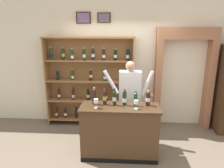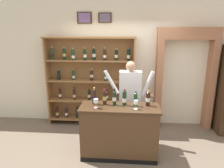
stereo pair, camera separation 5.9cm
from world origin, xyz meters
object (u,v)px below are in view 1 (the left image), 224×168
tasting_counter (120,131)px  tasting_bottle_riserva (136,99)px  shopkeeper (130,93)px  tasting_bottle_chianti (105,97)px  tasting_bottle_vin_santo (148,98)px  wine_glass_spare (136,103)px  tasting_bottle_grappa (115,98)px  tasting_bottle_super_tuscan (94,96)px  wine_shelf (90,80)px  wine_glass_left (96,101)px  tasting_bottle_prosecco (125,98)px

tasting_counter → tasting_bottle_riserva: (0.28, 0.06, 0.61)m
shopkeeper → tasting_counter: bearing=-108.5°
shopkeeper → tasting_bottle_riserva: (0.09, -0.50, 0.05)m
tasting_bottle_chianti → tasting_bottle_vin_santo: (0.77, -0.00, -0.01)m
tasting_counter → wine_glass_spare: (0.28, -0.10, 0.61)m
tasting_bottle_chianti → tasting_bottle_grappa: bearing=-5.4°
tasting_bottle_super_tuscan → tasting_bottle_chianti: bearing=-4.2°
tasting_bottle_super_tuscan → wine_glass_spare: size_ratio=1.97×
tasting_bottle_riserva → tasting_bottle_vin_santo: size_ratio=1.01×
tasting_counter → tasting_bottle_super_tuscan: 0.80m
wine_shelf → tasting_counter: 1.66m
tasting_counter → tasting_bottle_vin_santo: tasting_bottle_vin_santo is taller
wine_shelf → tasting_bottle_chianti: 1.34m
tasting_bottle_grappa → wine_glass_left: size_ratio=1.87×
wine_glass_spare → tasting_bottle_prosecco: bearing=138.6°
tasting_bottle_super_tuscan → tasting_bottle_riserva: size_ratio=1.12×
tasting_counter → shopkeeper: (0.19, 0.55, 0.57)m
tasting_bottle_chianti → tasting_bottle_prosecco: 0.36m
shopkeeper → tasting_bottle_riserva: size_ratio=6.06×
shopkeeper → wine_glass_spare: size_ratio=10.69×
tasting_bottle_super_tuscan → wine_glass_spare: (0.75, -0.20, -0.03)m
tasting_counter → tasting_bottle_chianti: bearing=162.1°
shopkeeper → tasting_bottle_grappa: 0.56m
tasting_bottle_grappa → wine_glass_left: (-0.31, -0.16, -0.02)m
tasting_counter → tasting_bottle_prosecco: size_ratio=4.77×
wine_glass_left → wine_glass_spare: wine_glass_left is taller
tasting_bottle_grappa → tasting_bottle_prosecco: tasting_bottle_grappa is taller
tasting_bottle_super_tuscan → tasting_bottle_grappa: (0.37, -0.03, -0.01)m
tasting_counter → tasting_bottle_grappa: size_ratio=4.59×
tasting_bottle_grappa → wine_glass_left: bearing=-152.6°
tasting_bottle_chianti → tasting_bottle_vin_santo: bearing=-0.2°
wine_shelf → tasting_bottle_chianti: wine_shelf is taller
shopkeeper → wine_glass_left: shopkeeper is taller
tasting_bottle_super_tuscan → wine_glass_spare: tasting_bottle_super_tuscan is taller
tasting_bottle_grappa → tasting_bottle_vin_santo: bearing=1.4°
tasting_bottle_chianti → tasting_bottle_prosecco: size_ratio=1.00×
tasting_bottle_grappa → wine_glass_left: 0.35m
wine_glass_left → tasting_bottle_chianti: bearing=52.9°
wine_shelf → wine_glass_left: (0.35, -1.43, -0.03)m
shopkeeper → tasting_bottle_super_tuscan: size_ratio=5.43×
tasting_bottle_grappa → tasting_bottle_riserva: bearing=-2.3°
wine_glass_left → tasting_bottle_vin_santo: bearing=11.0°
tasting_bottle_grappa → tasting_bottle_vin_santo: size_ratio=1.10×
shopkeeper → tasting_bottle_vin_santo: size_ratio=6.10×
tasting_counter → tasting_bottle_chianti: 0.70m
tasting_bottle_chianti → tasting_bottle_grappa: (0.18, -0.02, -0.01)m
tasting_counter → tasting_bottle_grappa: 0.64m
tasting_bottle_riserva → shopkeeper: bearing=100.6°
tasting_bottle_super_tuscan → tasting_bottle_chianti: (0.19, -0.01, -0.00)m
tasting_bottle_super_tuscan → tasting_bottle_prosecco: size_ratio=1.06×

